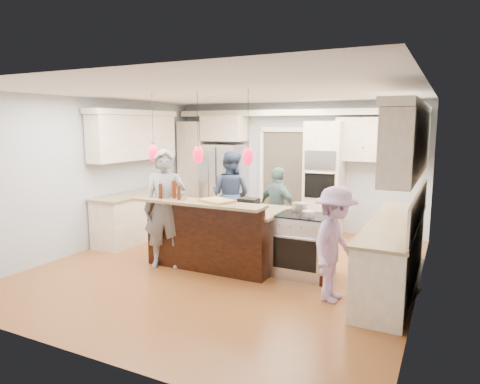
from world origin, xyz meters
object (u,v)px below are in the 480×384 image
Objects in this scene: person_bar_end at (165,209)px; person_far_left at (231,195)px; island_range at (304,245)px; refrigerator at (224,184)px; kitchen_island at (219,234)px.

person_far_left is at bearing 62.75° from person_bar_end.
island_range is at bearing 146.67° from person_far_left.
person_bar_end is (0.65, -3.09, 0.03)m from refrigerator.
person_bar_end is 2.05m from person_far_left.
refrigerator is 1.27m from person_far_left.
person_bar_end is 1.08× the size of person_far_left.
kitchen_island is at bearing -176.90° from island_range.
person_bar_end reaches higher than person_far_left.
kitchen_island is at bearing 13.35° from person_bar_end.
refrigerator reaches higher than kitchen_island.
kitchen_island is 1.68m from person_far_left.
refrigerator is 3.16m from person_bar_end.
refrigerator reaches higher than island_range.
kitchen_island is 1.22× the size of person_far_left.
person_far_left is (0.72, -1.04, -0.04)m from refrigerator.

